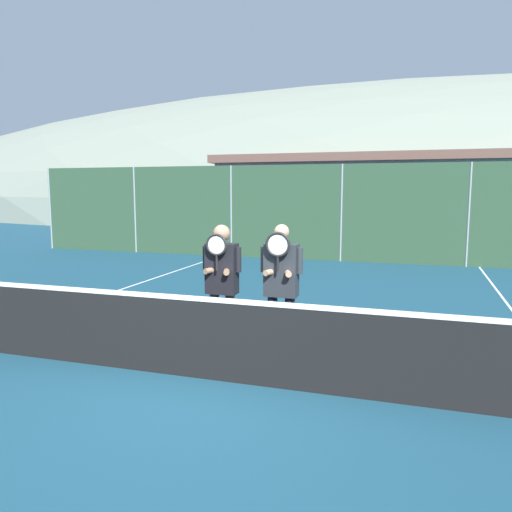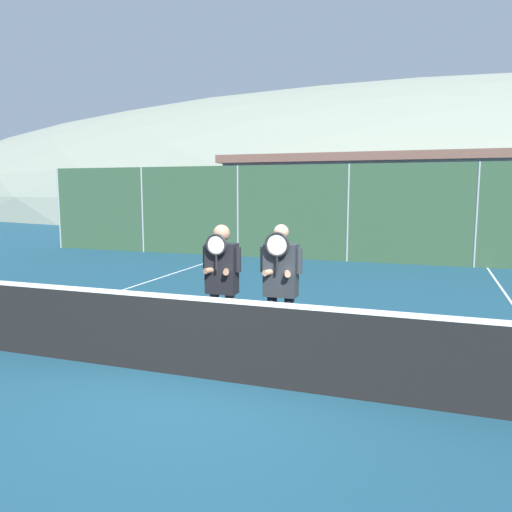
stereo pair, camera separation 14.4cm
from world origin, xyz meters
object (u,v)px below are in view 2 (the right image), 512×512
Objects in this scene: player_center_left at (281,282)px; car_far_left at (199,221)px; car_left_of_center at (315,224)px; car_center at (453,228)px; player_leftmost at (222,278)px.

player_center_left is 0.41× the size of car_far_left.
car_left_of_center is (4.97, -0.19, 0.01)m from car_far_left.
car_center is at bearing 78.67° from player_center_left.
player_leftmost is 0.99× the size of player_center_left.
player_leftmost is 0.37× the size of car_left_of_center.
player_leftmost is at bearing -177.39° from player_center_left.
player_center_left is 0.38× the size of car_left_of_center.
player_leftmost is 0.81m from player_center_left.
car_left_of_center is at bearing 100.71° from player_center_left.
car_far_left is 1.02× the size of car_center.
player_center_left is at bearing -101.33° from car_center.
player_center_left is at bearing -60.18° from car_far_left.
car_center is at bearing 75.25° from player_leftmost.
player_center_left is 12.89m from car_left_of_center.
car_left_of_center reaches higher than car_far_left.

